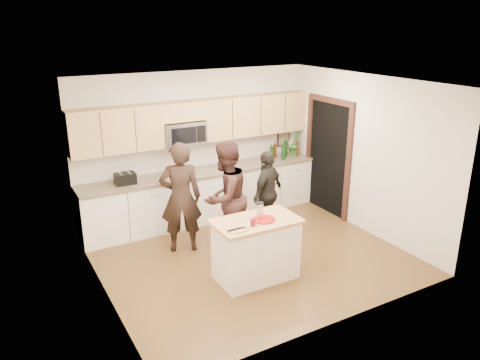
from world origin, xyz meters
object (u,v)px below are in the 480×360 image
island (256,249)px  woman_left (181,198)px  toaster (125,179)px  woman_right (267,192)px  woman_center (225,197)px

island → woman_left: (-0.57, 1.33, 0.44)m
toaster → woman_left: woman_left is taller
island → toaster: bearing=117.9°
island → toaster: (-1.17, 2.27, 0.58)m
island → woman_right: 1.58m
island → woman_left: woman_left is taller
toaster → woman_right: size_ratio=0.23×
toaster → woman_center: (1.20, -1.28, -0.14)m
woman_left → woman_center: size_ratio=1.00×
woman_left → woman_center: bearing=169.6°
island → woman_left: size_ratio=0.67×
woman_center → toaster: bearing=-70.7°
toaster → woman_left: (0.59, -0.94, -0.14)m
toaster → woman_left: 1.12m
woman_right → toaster: bearing=-55.5°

